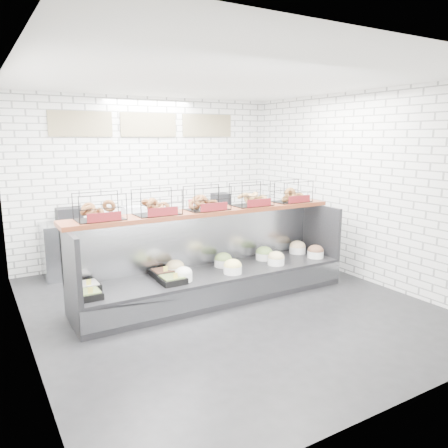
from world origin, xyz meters
TOP-DOWN VIEW (x-y plane):
  - ground at (0.00, 0.00)m, footprint 5.50×5.50m
  - room_shell at (0.00, 0.60)m, footprint 5.02×5.51m
  - display_case at (0.02, 0.34)m, footprint 4.00×0.90m
  - bagel_shelf at (-0.00, 0.52)m, footprint 4.10×0.50m
  - prep_counter at (-0.01, 2.43)m, footprint 4.00×0.60m

SIDE VIEW (x-z plane):
  - ground at x=0.00m, z-range 0.00..0.00m
  - display_case at x=0.02m, z-range -0.27..0.93m
  - prep_counter at x=-0.01m, z-range -0.13..1.07m
  - bagel_shelf at x=0.00m, z-range 1.18..1.58m
  - room_shell at x=0.00m, z-range 0.55..3.56m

